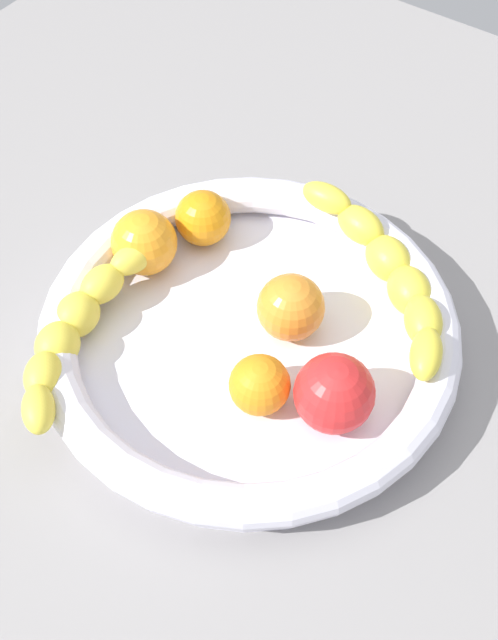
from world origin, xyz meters
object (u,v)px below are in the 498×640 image
object	(u,v)px
banana_draped_right	(390,272)
fruit_bowl	(249,334)
orange_front	(291,307)
banana_draped_left	(74,329)
orange_rear	(144,243)
tomato_red	(334,393)
orange_mid_right	(260,385)
orange_mid_left	(203,218)

from	to	relation	value
banana_draped_right	fruit_bowl	bearing A→B (deg)	147.38
orange_front	fruit_bowl	bearing A→B (deg)	145.38
banana_draped_left	orange_rear	bearing A→B (deg)	6.97
tomato_red	orange_mid_right	bearing A→B (deg)	112.94
fruit_bowl	orange_rear	world-z (taller)	orange_rear
fruit_bowl	orange_front	xyz separation A→B (cm)	(3.25, -2.24, 2.08)
fruit_bowl	orange_mid_left	distance (cm)	13.60
orange_front	orange_rear	distance (cm)	15.64
orange_mid_left	tomato_red	xyz separation A→B (cm)	(-10.21, -21.12, 0.62)
orange_mid_left	orange_front	bearing A→B (deg)	-109.09
fruit_bowl	banana_draped_right	bearing A→B (deg)	-32.62
orange_front	orange_mid_right	world-z (taller)	orange_front
banana_draped_left	orange_rear	size ratio (longest dim) A/B	3.44
orange_front	orange_mid_left	size ratio (longest dim) A/B	1.11
banana_draped_left	orange_mid_right	bearing A→B (deg)	-74.14
orange_front	tomato_red	xyz separation A→B (cm)	(-5.63, -7.90, 0.31)
banana_draped_right	orange_mid_right	xyz separation A→B (cm)	(-16.55, 3.08, -0.66)
banana_draped_left	orange_rear	distance (cm)	11.29
fruit_bowl	orange_mid_left	xyz separation A→B (cm)	(7.83, 10.98, 1.78)
banana_draped_right	tomato_red	xyz separation A→B (cm)	(-14.14, -2.62, 0.10)
banana_draped_left	orange_front	distance (cm)	19.05
banana_draped_left	orange_mid_left	size ratio (longest dim) A/B	3.95
orange_mid_left	fruit_bowl	bearing A→B (deg)	-125.48
orange_front	orange_mid_left	bearing A→B (deg)	70.91
banana_draped_left	orange_mid_right	size ratio (longest dim) A/B	4.16
tomato_red	orange_rear	bearing A→B (deg)	80.01
fruit_bowl	orange_rear	distance (cm)	13.61
fruit_bowl	orange_front	world-z (taller)	orange_front
banana_draped_right	orange_rear	size ratio (longest dim) A/B	3.37
banana_draped_left	tomato_red	size ratio (longest dim) A/B	3.22
banana_draped_left	orange_mid_right	world-z (taller)	orange_mid_right
orange_mid_right	orange_rear	size ratio (longest dim) A/B	0.83
fruit_bowl	orange_mid_left	world-z (taller)	orange_mid_left
orange_mid_left	orange_mid_right	bearing A→B (deg)	-129.27
banana_draped_right	orange_rear	distance (cm)	23.12
orange_front	orange_mid_left	distance (cm)	14.00
orange_mid_left	orange_mid_right	distance (cm)	19.93
orange_mid_right	orange_front	bearing A→B (deg)	15.35
fruit_bowl	banana_draped_left	distance (cm)	15.35
orange_mid_right	tomato_red	xyz separation A→B (cm)	(2.41, -5.69, 0.76)
banana_draped_right	tomato_red	world-z (taller)	tomato_red
orange_rear	tomato_red	distance (cm)	23.82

